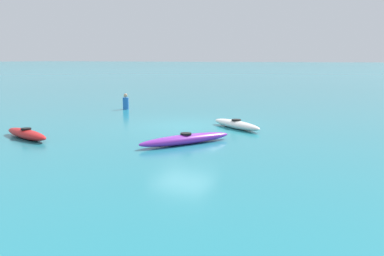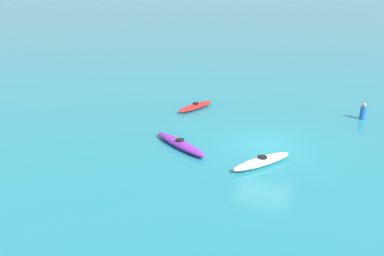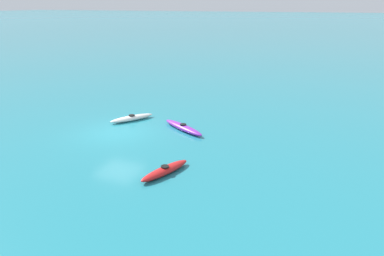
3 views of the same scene
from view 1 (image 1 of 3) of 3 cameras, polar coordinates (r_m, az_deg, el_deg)
name	(u,v)px [view 1 (image 1 of 3)]	position (r m, az deg, el deg)	size (l,w,h in m)	color
ground_plane	(184,126)	(17.83, -1.13, 0.29)	(600.00, 600.00, 0.00)	teal
kayak_white	(236,124)	(17.27, 5.95, 0.48)	(2.75, 2.06, 0.37)	white
kayak_purple	(186,139)	(14.04, -0.82, -1.51)	(2.24, 3.29, 0.37)	purple
kayak_red	(26,134)	(16.12, -21.32, -0.74)	(2.78, 1.38, 0.37)	red
person_near_shore	(126,102)	(23.90, -8.88, 3.42)	(0.37, 0.37, 0.88)	blue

